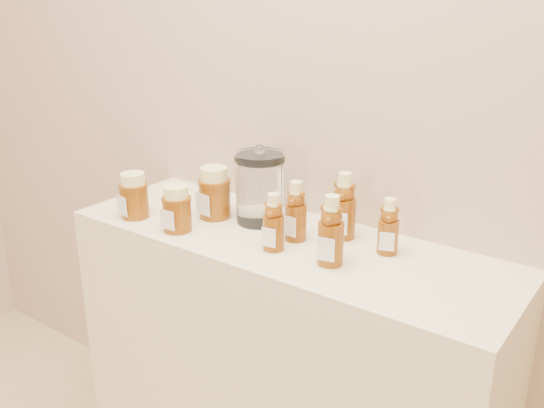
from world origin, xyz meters
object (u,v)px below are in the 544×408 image
Objects in this scene: display_table at (283,384)px; bear_bottle_front_left at (273,218)px; glass_canister at (260,185)px; bear_bottle_back_left at (296,207)px; honey_jar_left at (134,195)px.

bear_bottle_front_left is (0.02, -0.07, 0.53)m from display_table.
glass_canister is (-0.14, 0.13, 0.02)m from bear_bottle_front_left.
display_table is 0.57m from glass_canister.
bear_bottle_front_left is at bearing -96.48° from bear_bottle_back_left.
bear_bottle_front_left is 0.77× the size of glass_canister.
honey_jar_left is (-0.45, -0.13, -0.02)m from bear_bottle_back_left.
bear_bottle_front_left is (-0.01, -0.08, -0.01)m from bear_bottle_back_left.
display_table is 6.84× the size of bear_bottle_back_left.
display_table is 5.66× the size of glass_canister.
glass_canister reaches higher than display_table.
honey_jar_left is 0.60× the size of glass_canister.
glass_canister reaches higher than honey_jar_left.
display_table is at bearing -25.71° from glass_canister.
bear_bottle_back_left is 0.16m from glass_canister.
honey_jar_left is (-0.43, -0.12, 0.51)m from display_table.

